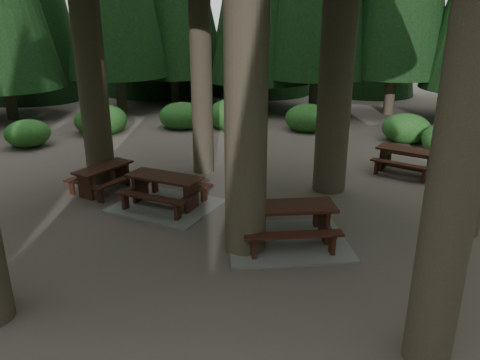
% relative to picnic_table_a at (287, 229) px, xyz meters
% --- Properties ---
extents(ground, '(80.00, 80.00, 0.00)m').
position_rel_picnic_table_a_xyz_m(ground, '(-1.62, -0.68, -0.31)').
color(ground, '#584E47').
rests_on(ground, ground).
extents(picnic_table_a, '(3.09, 2.79, 0.87)m').
position_rel_picnic_table_a_xyz_m(picnic_table_a, '(0.00, 0.00, 0.00)').
color(picnic_table_a, gray).
rests_on(picnic_table_a, ground).
extents(picnic_table_b, '(1.84, 2.03, 0.72)m').
position_rel_picnic_table_a_xyz_m(picnic_table_b, '(-5.32, 2.05, 0.17)').
color(picnic_table_b, black).
rests_on(picnic_table_b, ground).
extents(picnic_table_c, '(2.86, 2.54, 0.83)m').
position_rel_picnic_table_a_xyz_m(picnic_table_c, '(-3.27, 1.35, -0.02)').
color(picnic_table_c, gray).
rests_on(picnic_table_c, ground).
extents(picnic_table_d, '(2.20, 2.02, 0.77)m').
position_rel_picnic_table_a_xyz_m(picnic_table_d, '(3.06, 5.41, 0.20)').
color(picnic_table_d, black).
rests_on(picnic_table_d, ground).
extents(shrub_ring, '(23.86, 24.64, 1.49)m').
position_rel_picnic_table_a_xyz_m(shrub_ring, '(-0.92, 0.07, 0.09)').
color(shrub_ring, '#236121').
rests_on(shrub_ring, ground).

